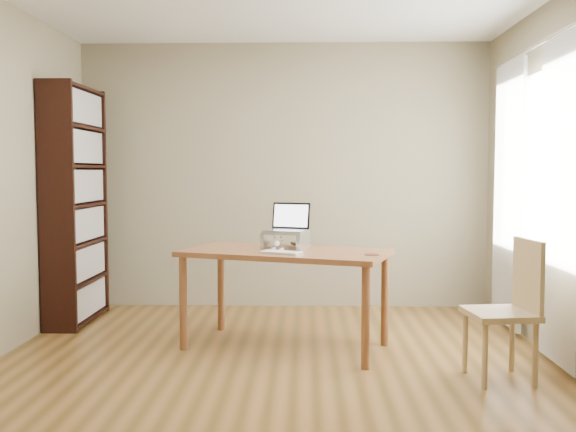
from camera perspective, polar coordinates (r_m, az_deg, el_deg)
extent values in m
cube|color=#573D16|center=(4.32, -1.37, -14.33)|extent=(4.00, 4.50, 0.02)
cube|color=gray|center=(6.36, -0.35, 3.57)|extent=(4.00, 0.02, 2.60)
cube|color=gray|center=(1.84, -5.02, 2.51)|extent=(4.00, 0.02, 2.60)
cube|color=white|center=(5.20, 21.49, 4.30)|extent=(0.01, 1.80, 1.40)
cube|color=black|center=(5.61, -19.90, 0.72)|extent=(0.30, 0.04, 2.10)
cube|color=black|center=(6.42, -17.10, 1.17)|extent=(0.30, 0.04, 2.10)
cube|color=black|center=(6.06, -19.65, 0.95)|extent=(0.02, 0.90, 2.10)
cube|color=black|center=(6.15, -18.19, -8.58)|extent=(0.30, 0.84, 0.02)
cube|color=black|center=(6.10, -17.96, -7.04)|extent=(0.20, 0.78, 0.28)
cube|color=black|center=(6.08, -18.26, -5.45)|extent=(0.30, 0.84, 0.03)
cube|color=black|center=(6.05, -18.03, -3.87)|extent=(0.20, 0.78, 0.28)
cube|color=black|center=(6.04, -18.33, -2.27)|extent=(0.30, 0.84, 0.02)
cube|color=black|center=(6.01, -18.10, -0.66)|extent=(0.20, 0.78, 0.28)
cube|color=black|center=(6.01, -18.40, 0.96)|extent=(0.30, 0.84, 0.02)
cube|color=black|center=(5.99, -18.17, 2.58)|extent=(0.20, 0.78, 0.28)
cube|color=black|center=(6.00, -18.48, 4.20)|extent=(0.30, 0.84, 0.02)
cube|color=black|center=(6.00, -18.24, 5.83)|extent=(0.20, 0.78, 0.28)
cube|color=black|center=(6.02, -18.55, 7.44)|extent=(0.30, 0.84, 0.02)
cube|color=black|center=(6.02, -18.31, 9.07)|extent=(0.20, 0.78, 0.28)
cube|color=black|center=(6.05, -18.62, 10.66)|extent=(0.30, 0.84, 0.03)
cube|color=silver|center=(4.67, 23.02, 1.26)|extent=(0.03, 0.70, 2.20)
cube|color=silver|center=(5.71, 18.98, 1.80)|extent=(0.03, 0.70, 2.20)
cylinder|color=silver|center=(5.27, 21.11, 13.94)|extent=(0.03, 1.90, 0.03)
cube|color=brown|center=(4.87, -0.24, -3.29)|extent=(1.69, 1.21, 0.04)
cylinder|color=brown|center=(5.31, -7.77, -6.80)|extent=(0.06, 0.06, 0.71)
cylinder|color=brown|center=(5.27, 7.57, -6.89)|extent=(0.06, 0.06, 0.71)
cylinder|color=brown|center=(4.69, -9.06, -8.26)|extent=(0.06, 0.06, 0.71)
cylinder|color=brown|center=(4.65, 8.41, -8.37)|extent=(0.06, 0.06, 0.71)
cube|color=silver|center=(4.95, -1.89, -2.24)|extent=(0.03, 0.25, 0.12)
cube|color=silver|center=(4.94, 1.47, -2.25)|extent=(0.03, 0.25, 0.12)
cube|color=silver|center=(4.93, -0.21, -1.49)|extent=(0.32, 0.25, 0.01)
cube|color=silver|center=(4.93, -0.21, -1.32)|extent=(0.36, 0.30, 0.02)
cube|color=black|center=(5.05, -0.17, 0.04)|extent=(0.31, 0.14, 0.20)
cube|color=white|center=(5.04, -0.17, 0.03)|extent=(0.27, 0.12, 0.17)
cube|color=silver|center=(4.65, -0.60, -3.29)|extent=(0.33, 0.25, 0.02)
cube|color=white|center=(4.65, -0.60, -3.18)|extent=(0.31, 0.22, 0.00)
cylinder|color=#522F1C|center=(4.62, 7.47, -3.43)|extent=(0.11, 0.11, 0.01)
ellipsoid|color=#483D38|center=(4.97, -0.61, -2.22)|extent=(0.15, 0.34, 0.12)
ellipsoid|color=#483D38|center=(5.08, -0.56, -2.14)|extent=(0.14, 0.15, 0.11)
ellipsoid|color=#483D38|center=(4.78, -0.69, -2.25)|extent=(0.09, 0.09, 0.08)
ellipsoid|color=white|center=(4.82, -0.67, -2.57)|extent=(0.08, 0.08, 0.07)
sphere|color=white|center=(4.75, -0.71, -2.46)|extent=(0.04, 0.04, 0.04)
cone|color=#483D38|center=(4.78, -1.03, -1.78)|extent=(0.03, 0.04, 0.04)
cone|color=#483D38|center=(4.78, -0.36, -1.78)|extent=(0.03, 0.04, 0.04)
cylinder|color=white|center=(4.78, -1.06, -3.02)|extent=(0.03, 0.08, 0.03)
cylinder|color=white|center=(4.78, -0.34, -3.02)|extent=(0.03, 0.08, 0.03)
cylinder|color=#483D38|center=(5.10, 0.46, -2.52)|extent=(0.12, 0.19, 0.03)
cube|color=tan|center=(4.38, 18.32, -8.26)|extent=(0.45, 0.45, 0.04)
cylinder|color=tan|center=(4.24, 16.74, -11.66)|extent=(0.04, 0.04, 0.43)
cylinder|color=tan|center=(4.33, 21.00, -11.41)|extent=(0.04, 0.04, 0.43)
cylinder|color=tan|center=(4.54, 15.64, -10.57)|extent=(0.04, 0.04, 0.43)
cylinder|color=tan|center=(4.63, 19.63, -10.37)|extent=(0.04, 0.04, 0.43)
cube|color=tan|center=(4.39, 20.67, -5.09)|extent=(0.08, 0.39, 0.48)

